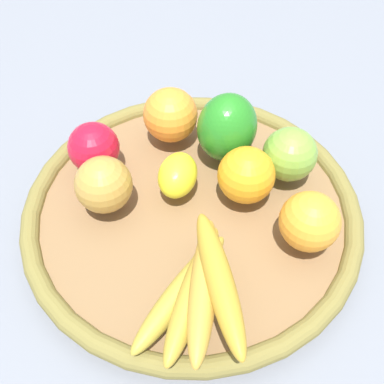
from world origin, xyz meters
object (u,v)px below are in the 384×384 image
at_px(bell_pepper, 227,128).
at_px(apple_0, 290,154).
at_px(lemon_0, 177,176).
at_px(apple_1, 94,148).
at_px(orange_1, 170,115).
at_px(orange_2, 246,175).
at_px(apple_2, 104,185).
at_px(orange_0, 310,221).
at_px(banana_bunch, 199,287).

height_order(bell_pepper, apple_0, bell_pepper).
height_order(lemon_0, apple_0, apple_0).
bearing_deg(apple_1, apple_0, -41.04).
xyz_separation_m(bell_pepper, orange_1, (-0.04, 0.08, -0.01)).
xyz_separation_m(lemon_0, orange_2, (0.07, -0.06, 0.01)).
height_order(bell_pepper, apple_2, bell_pepper).
distance_m(lemon_0, orange_0, 0.18).
xyz_separation_m(bell_pepper, apple_2, (-0.18, 0.03, -0.01)).
height_order(bell_pepper, orange_2, bell_pepper).
bearing_deg(banana_bunch, orange_1, 60.03).
xyz_separation_m(bell_pepper, orange_2, (-0.03, -0.07, -0.01)).
relative_size(apple_1, bell_pepper, 0.71).
relative_size(lemon_0, orange_0, 0.94).
bearing_deg(orange_0, apple_2, 129.14).
height_order(apple_2, orange_2, orange_2).
bearing_deg(apple_2, lemon_0, -22.58).
distance_m(apple_1, apple_0, 0.27).
bearing_deg(apple_2, orange_1, 20.19).
bearing_deg(orange_1, lemon_0, -122.17).
distance_m(banana_bunch, orange_0, 0.16).
distance_m(orange_1, orange_2, 0.15).
bearing_deg(orange_2, banana_bunch, -149.50).
height_order(orange_2, apple_0, orange_2).
bearing_deg(apple_0, lemon_0, 152.64).
bearing_deg(apple_2, banana_bunch, -88.10).
bearing_deg(orange_0, bell_pepper, 83.43).
relative_size(lemon_0, apple_2, 0.94).
height_order(lemon_0, bell_pepper, bell_pepper).
distance_m(orange_1, apple_0, 0.18).
bearing_deg(apple_0, apple_2, 154.46).
height_order(lemon_0, orange_1, orange_1).
xyz_separation_m(lemon_0, orange_0, (0.08, -0.16, 0.01)).
distance_m(banana_bunch, apple_0, 0.23).
relative_size(banana_bunch, orange_2, 2.33).
bearing_deg(orange_2, orange_1, 93.34).
distance_m(orange_2, apple_0, 0.07).
xyz_separation_m(apple_1, apple_0, (0.20, -0.17, 0.00)).
distance_m(apple_2, orange_0, 0.26).
xyz_separation_m(apple_1, apple_2, (-0.02, -0.07, 0.00)).
bearing_deg(orange_0, apple_0, 56.46).
bearing_deg(bell_pepper, apple_1, -39.06).
height_order(orange_0, orange_2, orange_2).
xyz_separation_m(apple_1, orange_1, (0.12, -0.01, 0.00)).
relative_size(banana_bunch, bell_pepper, 1.76).
bearing_deg(orange_2, apple_1, 127.64).
height_order(apple_1, orange_0, orange_0).
height_order(banana_bunch, orange_2, orange_2).
relative_size(apple_2, orange_0, 1.00).
distance_m(lemon_0, apple_1, 0.12).
relative_size(apple_1, apple_2, 0.96).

